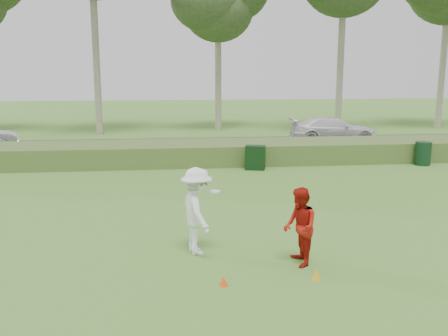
{
  "coord_description": "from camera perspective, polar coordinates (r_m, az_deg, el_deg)",
  "views": [
    {
      "loc": [
        -1.68,
        -10.34,
        4.15
      ],
      "look_at": [
        0.0,
        4.0,
        1.3
      ],
      "focal_mm": 40.0,
      "sensor_mm": 36.0,
      "label": 1
    }
  ],
  "objects": [
    {
      "name": "cone_orange",
      "position": [
        9.98,
        -0.06,
        -12.79
      ],
      "size": [
        0.18,
        0.18,
        0.2
      ],
      "primitive_type": "cone",
      "color": "#FB4A0D",
      "rests_on": "ground"
    },
    {
      "name": "player_red",
      "position": [
        10.85,
        8.67,
        -6.67
      ],
      "size": [
        0.66,
        0.84,
        1.7
      ],
      "primitive_type": "imported",
      "rotation": [
        0.0,
        0.0,
        -1.55
      ],
      "color": "#AE160E",
      "rests_on": "ground"
    },
    {
      "name": "utility_cabinet",
      "position": [
        21.06,
        3.6,
        1.2
      ],
      "size": [
        0.93,
        0.72,
        1.02
      ],
      "primitive_type": "cube",
      "rotation": [
        0.0,
        0.0,
        -0.28
      ],
      "color": "black",
      "rests_on": "ground"
    },
    {
      "name": "park_road",
      "position": [
        27.7,
        -3.14,
        2.59
      ],
      "size": [
        80.0,
        6.0,
        0.06
      ],
      "primitive_type": "cube",
      "color": "#2D2D2D",
      "rests_on": "ground"
    },
    {
      "name": "car_right",
      "position": [
        29.37,
        12.38,
        4.32
      ],
      "size": [
        5.14,
        2.49,
        1.44
      ],
      "primitive_type": "imported",
      "rotation": [
        0.0,
        0.0,
        1.47
      ],
      "color": "silver",
      "rests_on": "park_road"
    },
    {
      "name": "trash_bin",
      "position": [
        23.72,
        21.78,
        1.55
      ],
      "size": [
        0.69,
        0.69,
        1.03
      ],
      "primitive_type": "cylinder",
      "rotation": [
        0.0,
        0.0,
        0.0
      ],
      "color": "black",
      "rests_on": "ground"
    },
    {
      "name": "reed_strip",
      "position": [
        22.7,
        -2.35,
        1.78
      ],
      "size": [
        80.0,
        3.0,
        0.9
      ],
      "primitive_type": "cube",
      "color": "#416026",
      "rests_on": "ground"
    },
    {
      "name": "cone_yellow",
      "position": [
        10.41,
        10.53,
        -11.86
      ],
      "size": [
        0.2,
        0.2,
        0.22
      ],
      "primitive_type": "cone",
      "color": "gold",
      "rests_on": "ground"
    },
    {
      "name": "ground",
      "position": [
        11.26,
        2.41,
        -10.46
      ],
      "size": [
        120.0,
        120.0,
        0.0
      ],
      "primitive_type": "plane",
      "color": "#407727",
      "rests_on": "ground"
    },
    {
      "name": "tree_4",
      "position": [
        35.31,
        -0.69,
        18.39
      ],
      "size": [
        6.24,
        6.24,
        11.5
      ],
      "color": "gray",
      "rests_on": "ground"
    },
    {
      "name": "player_white",
      "position": [
        11.38,
        -3.1,
        -4.92
      ],
      "size": [
        1.04,
        1.42,
        2.0
      ],
      "rotation": [
        0.0,
        0.0,
        1.8
      ],
      "color": "white",
      "rests_on": "ground"
    }
  ]
}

